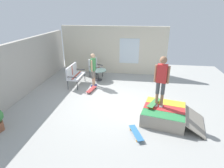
# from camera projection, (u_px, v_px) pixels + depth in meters

# --- Properties ---
(ground_plane) EXTENTS (12.00, 12.00, 0.10)m
(ground_plane) POSITION_uv_depth(u_px,v_px,m) (113.00, 103.00, 7.60)
(ground_plane) COLOR #A8A8A3
(back_wall_cinderblock) EXTENTS (9.00, 0.20, 2.36)m
(back_wall_cinderblock) POSITION_uv_depth(u_px,v_px,m) (18.00, 70.00, 7.67)
(back_wall_cinderblock) COLOR #ADA89E
(back_wall_cinderblock) RESTS_ON ground_plane
(house_facade) EXTENTS (0.23, 6.00, 2.70)m
(house_facade) POSITION_uv_depth(u_px,v_px,m) (114.00, 50.00, 10.61)
(house_facade) COLOR beige
(house_facade) RESTS_ON ground_plane
(skate_ramp) EXTENTS (1.75, 2.23, 0.47)m
(skate_ramp) POSITION_uv_depth(u_px,v_px,m) (164.00, 114.00, 6.26)
(skate_ramp) COLOR gray
(skate_ramp) RESTS_ON ground_plane
(patio_bench) EXTENTS (1.26, 0.58, 1.02)m
(patio_bench) POSITION_uv_depth(u_px,v_px,m) (74.00, 73.00, 9.06)
(patio_bench) COLOR #38383D
(patio_bench) RESTS_ON ground_plane
(patio_chair_near_house) EXTENTS (0.81, 0.78, 1.02)m
(patio_chair_near_house) POSITION_uv_depth(u_px,v_px,m) (95.00, 66.00, 10.22)
(patio_chair_near_house) COLOR #38383D
(patio_chair_near_house) RESTS_ON ground_plane
(patio_table) EXTENTS (0.90, 0.90, 0.57)m
(patio_table) POSITION_uv_depth(u_px,v_px,m) (98.00, 73.00, 9.77)
(patio_table) COLOR #38383D
(patio_table) RESTS_ON ground_plane
(person_watching) EXTENTS (0.48, 0.27, 1.63)m
(person_watching) POSITION_uv_depth(u_px,v_px,m) (93.00, 68.00, 8.83)
(person_watching) COLOR navy
(person_watching) RESTS_ON ground_plane
(person_skater) EXTENTS (0.30, 0.47, 1.74)m
(person_skater) POSITION_uv_depth(u_px,v_px,m) (161.00, 78.00, 5.93)
(person_skater) COLOR silver
(person_skater) RESTS_ON skate_ramp
(skateboard_by_bench) EXTENTS (0.82, 0.34, 0.10)m
(skateboard_by_bench) POSITION_uv_depth(u_px,v_px,m) (91.00, 89.00, 8.57)
(skateboard_by_bench) COLOR #B23838
(skateboard_by_bench) RESTS_ON ground_plane
(skateboard_spare) EXTENTS (0.82, 0.49, 0.10)m
(skateboard_spare) POSITION_uv_depth(u_px,v_px,m) (136.00, 133.00, 5.56)
(skateboard_spare) COLOR #3372B2
(skateboard_spare) RESTS_ON ground_plane
(skateboard_on_ramp) EXTENTS (0.81, 0.53, 0.10)m
(skateboard_on_ramp) POSITION_uv_depth(u_px,v_px,m) (154.00, 103.00, 6.34)
(skateboard_on_ramp) COLOR #3F8C4C
(skateboard_on_ramp) RESTS_ON skate_ramp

